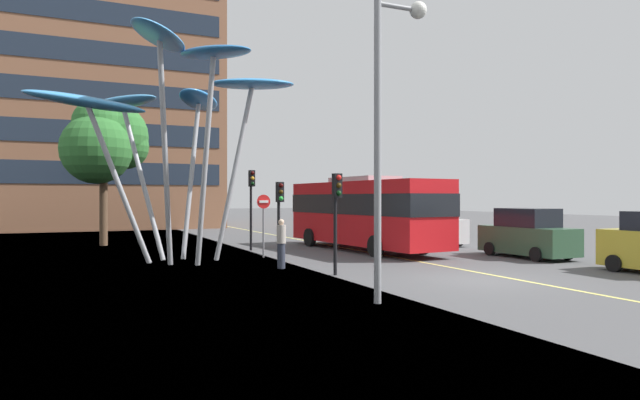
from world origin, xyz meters
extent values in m
cube|color=#4C4C4F|center=(0.00, 0.00, -0.05)|extent=(120.00, 240.00, 0.10)
cube|color=#9E998E|center=(-11.86, 0.00, -0.03)|extent=(16.00, 240.00, 0.05)
cube|color=#E0D666|center=(1.14, 0.00, 0.00)|extent=(0.16, 144.00, 0.01)
cube|color=red|center=(1.43, 10.08, 1.87)|extent=(3.44, 10.74, 3.03)
cube|color=black|center=(1.43, 10.08, 2.29)|extent=(3.47, 10.85, 0.97)
cube|color=yellow|center=(1.01, 15.29, 3.08)|extent=(1.43, 0.21, 0.36)
cube|color=#B2B2B7|center=(1.43, 10.08, 3.50)|extent=(2.24, 3.84, 0.24)
cylinder|color=black|center=(2.46, 13.45, 0.48)|extent=(0.36, 0.98, 0.96)
cylinder|color=black|center=(-0.13, 13.24, 0.48)|extent=(0.36, 0.98, 0.96)
cylinder|color=black|center=(2.96, 7.29, 0.48)|extent=(0.36, 0.98, 0.96)
cylinder|color=black|center=(0.37, 7.08, 0.48)|extent=(0.36, 0.98, 0.96)
cylinder|color=#9EA0A5|center=(-5.51, 8.68, 3.70)|extent=(1.73, 0.42, 7.45)
ellipsoid|color=#388EDB|center=(-4.76, 8.58, 7.41)|extent=(3.78, 2.08, 0.52)
cylinder|color=#9EA0A5|center=(-6.97, 10.41, 3.51)|extent=(1.27, 1.85, 7.08)
ellipsoid|color=#2D7FD1|center=(-6.47, 11.20, 7.03)|extent=(2.85, 3.40, 0.94)
cylinder|color=#9EA0A5|center=(-9.00, 10.75, 3.40)|extent=(1.71, 2.50, 6.87)
ellipsoid|color=#4CA3E5|center=(-9.72, 11.86, 6.80)|extent=(3.47, 4.29, 0.52)
cylinder|color=#9EA0A5|center=(-10.08, 8.82, 3.11)|extent=(2.51, 0.40, 6.28)
ellipsoid|color=#4299E0|center=(-11.23, 8.72, 6.21)|extent=(4.48, 1.79, 0.95)
cylinder|color=#9EA0A5|center=(-8.56, 7.23, 4.17)|extent=(0.88, 1.86, 8.39)
ellipsoid|color=#4299E0|center=(-8.87, 6.43, 8.35)|extent=(3.12, 4.57, 0.78)
cylinder|color=#9EA0A5|center=(-7.13, 6.86, 3.98)|extent=(0.63, 1.33, 7.99)
ellipsoid|color=#2D7FD1|center=(-6.95, 6.32, 7.96)|extent=(2.72, 4.54, 0.93)
cylinder|color=black|center=(-3.68, 2.77, 1.70)|extent=(0.12, 0.12, 3.40)
cube|color=black|center=(-3.68, 2.63, 3.00)|extent=(0.28, 0.24, 0.80)
sphere|color=red|center=(-3.68, 2.50, 3.26)|extent=(0.18, 0.18, 0.18)
sphere|color=#3A2707|center=(-3.68, 2.50, 3.00)|extent=(0.18, 0.18, 0.18)
sphere|color=black|center=(-3.68, 2.50, 2.74)|extent=(0.18, 0.18, 0.18)
cylinder|color=black|center=(-4.17, 6.96, 1.61)|extent=(0.12, 0.12, 3.23)
cube|color=black|center=(-4.17, 6.82, 2.83)|extent=(0.28, 0.24, 0.80)
sphere|color=#390706|center=(-4.17, 6.69, 3.09)|extent=(0.18, 0.18, 0.18)
sphere|color=#3A2707|center=(-4.17, 6.69, 2.83)|extent=(0.18, 0.18, 0.18)
sphere|color=green|center=(-4.17, 6.69, 2.57)|extent=(0.18, 0.18, 0.18)
cylinder|color=black|center=(-3.66, 12.39, 1.98)|extent=(0.12, 0.12, 3.95)
cube|color=black|center=(-3.66, 12.25, 3.55)|extent=(0.28, 0.24, 0.80)
sphere|color=#390706|center=(-3.66, 12.12, 3.81)|extent=(0.18, 0.18, 0.18)
sphere|color=orange|center=(-3.66, 12.12, 3.55)|extent=(0.18, 0.18, 0.18)
sphere|color=black|center=(-3.66, 12.12, 3.29)|extent=(0.18, 0.18, 0.18)
cylinder|color=black|center=(5.59, -0.49, 0.30)|extent=(0.20, 0.60, 0.60)
cube|color=#2D5138|center=(6.31, 4.27, 0.76)|extent=(1.73, 4.37, 1.16)
cube|color=black|center=(6.31, 4.27, 1.74)|extent=(1.60, 2.41, 0.80)
cylinder|color=black|center=(7.18, 5.63, 0.30)|extent=(0.20, 0.60, 0.60)
cylinder|color=black|center=(5.45, 5.63, 0.30)|extent=(0.20, 0.60, 0.60)
cylinder|color=black|center=(7.18, 2.92, 0.30)|extent=(0.20, 0.60, 0.60)
cylinder|color=black|center=(5.45, 2.92, 0.30)|extent=(0.20, 0.60, 0.60)
cube|color=silver|center=(6.38, 11.52, 0.82)|extent=(1.77, 4.57, 1.28)
cube|color=black|center=(6.38, 11.52, 1.82)|extent=(1.63, 2.52, 0.72)
cylinder|color=black|center=(7.27, 12.94, 0.30)|extent=(0.20, 0.60, 0.60)
cylinder|color=black|center=(5.50, 12.94, 0.30)|extent=(0.20, 0.60, 0.60)
cylinder|color=black|center=(7.27, 10.10, 0.30)|extent=(0.20, 0.60, 0.60)
cylinder|color=black|center=(5.50, 10.10, 0.30)|extent=(0.20, 0.60, 0.60)
cube|color=#2D5138|center=(5.98, 18.96, 0.80)|extent=(1.90, 4.22, 1.24)
cube|color=black|center=(5.98, 18.96, 1.74)|extent=(1.75, 2.32, 0.64)
cylinder|color=black|center=(6.93, 20.27, 0.30)|extent=(0.20, 0.60, 0.60)
cylinder|color=black|center=(5.04, 20.27, 0.30)|extent=(0.20, 0.60, 0.60)
cylinder|color=black|center=(6.93, 17.65, 0.30)|extent=(0.20, 0.60, 0.60)
cylinder|color=black|center=(5.04, 17.65, 0.30)|extent=(0.20, 0.60, 0.60)
cylinder|color=gray|center=(-4.87, -2.08, 3.75)|extent=(0.18, 0.18, 7.51)
cylinder|color=gray|center=(-4.28, -2.08, 7.36)|extent=(1.18, 0.12, 0.12)
sphere|color=silver|center=(-3.69, -2.08, 7.36)|extent=(0.44, 0.44, 0.44)
cylinder|color=brown|center=(-10.17, 18.32, 2.00)|extent=(0.42, 0.42, 4.00)
sphere|color=#2D6B2D|center=(-9.05, 18.38, 5.46)|extent=(2.57, 2.57, 2.57)
sphere|color=#2D6B2D|center=(-9.65, 18.58, 5.99)|extent=(3.77, 3.77, 3.77)
sphere|color=#2D6B2D|center=(-10.56, 17.42, 5.17)|extent=(3.68, 3.68, 3.68)
sphere|color=#2D6B2D|center=(-10.48, 17.76, 6.55)|extent=(2.64, 2.64, 2.64)
cylinder|color=#2D3342|center=(-4.72, 5.16, 0.46)|extent=(0.29, 0.29, 0.92)
cylinder|color=#B2A89E|center=(-4.72, 5.16, 1.26)|extent=(0.34, 0.34, 0.67)
sphere|color=beige|center=(-4.72, 5.16, 1.70)|extent=(0.22, 0.22, 0.22)
cylinder|color=gray|center=(-4.16, 8.91, 1.37)|extent=(0.08, 0.08, 2.73)
cylinder|color=red|center=(-4.16, 8.88, 2.43)|extent=(0.60, 0.03, 0.60)
cube|color=white|center=(-4.16, 8.85, 2.43)|extent=(0.40, 0.04, 0.11)
cube|color=brown|center=(-11.21, 39.74, 12.52)|extent=(23.09, 14.96, 25.05)
cube|color=#1E2838|center=(-11.21, 32.24, 4.54)|extent=(21.70, 0.08, 1.75)
cube|color=#1E2838|center=(-11.21, 32.24, 7.67)|extent=(21.70, 0.08, 1.75)
cube|color=#1E2838|center=(-11.21, 32.24, 10.80)|extent=(21.70, 0.08, 1.75)
cube|color=#1E2838|center=(-11.21, 32.24, 13.93)|extent=(21.70, 0.08, 1.75)
cube|color=#1E2838|center=(-11.21, 32.24, 17.06)|extent=(21.70, 0.08, 1.75)
camera|label=1|loc=(-11.70, -13.80, 2.59)|focal=30.90mm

